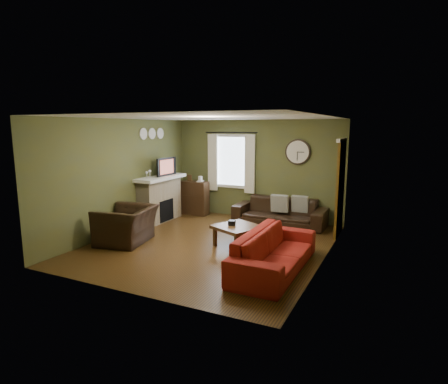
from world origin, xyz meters
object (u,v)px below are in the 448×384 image
at_px(armchair, 127,225).
at_px(coffee_table, 238,236).
at_px(sofa_red, 275,251).
at_px(bookshelf, 194,198).
at_px(sofa_brown, 280,212).

height_order(armchair, coffee_table, armchair).
bearing_deg(sofa_red, armchair, 87.71).
height_order(sofa_red, coffee_table, sofa_red).
distance_m(bookshelf, sofa_brown, 2.49).
xyz_separation_m(armchair, coffee_table, (2.22, 0.77, -0.16)).
bearing_deg(armchair, coffee_table, 97.34).
distance_m(bookshelf, armchair, 2.87).
relative_size(bookshelf, coffee_table, 1.14).
distance_m(sofa_brown, armchair, 3.74).
distance_m(bookshelf, coffee_table, 3.08).
xyz_separation_m(sofa_red, armchair, (-3.30, 0.13, 0.04)).
relative_size(sofa_brown, sofa_red, 0.99).
distance_m(bookshelf, sofa_red, 4.48).
bearing_deg(coffee_table, sofa_brown, 83.13).
height_order(bookshelf, sofa_red, bookshelf).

